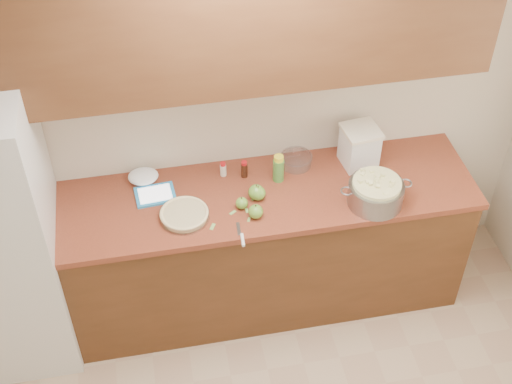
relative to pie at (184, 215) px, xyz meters
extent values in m
plane|color=white|center=(0.39, -1.36, 1.66)|extent=(3.60, 3.60, 0.00)
plane|color=beige|center=(0.39, 0.44, 0.36)|extent=(3.60, 0.00, 3.60)
cube|color=#562F18|center=(0.39, 0.12, -0.50)|extent=(2.60, 0.65, 0.88)
cube|color=#973F29|center=(0.39, 0.12, -0.04)|extent=(2.64, 0.68, 0.04)
cube|color=brown|center=(0.39, 0.27, 1.01)|extent=(2.60, 0.34, 0.70)
cylinder|color=silver|center=(0.00, 0.00, 0.00)|extent=(0.28, 0.28, 0.04)
cylinder|color=beige|center=(0.00, 0.00, 0.00)|extent=(0.25, 0.25, 0.03)
torus|color=beige|center=(0.00, 0.00, 0.01)|extent=(0.27, 0.27, 0.02)
cylinder|color=gray|center=(1.07, -0.08, 0.04)|extent=(0.31, 0.31, 0.13)
torus|color=gray|center=(0.90, -0.08, 0.09)|extent=(0.07, 0.07, 0.01)
torus|color=gray|center=(1.24, -0.08, 0.09)|extent=(0.07, 0.07, 0.01)
cylinder|color=beige|center=(1.07, -0.08, 0.06)|extent=(0.27, 0.27, 0.14)
cube|color=white|center=(1.08, 0.27, 0.09)|extent=(0.21, 0.21, 0.23)
cube|color=beige|center=(1.08, 0.27, 0.22)|extent=(0.23, 0.23, 0.02)
cube|color=#298AC7|center=(-0.14, 0.21, -0.02)|extent=(0.24, 0.19, 0.01)
cube|color=white|center=(-0.14, 0.21, -0.01)|extent=(0.19, 0.15, 0.00)
cube|color=gray|center=(0.28, -0.14, -0.02)|extent=(0.02, 0.10, 0.00)
cylinder|color=white|center=(0.29, -0.24, -0.01)|extent=(0.02, 0.09, 0.02)
cylinder|color=#4C8C38|center=(0.58, 0.21, 0.05)|extent=(0.07, 0.07, 0.15)
cylinder|color=yellow|center=(0.58, 0.21, 0.14)|extent=(0.06, 0.06, 0.03)
cylinder|color=beige|center=(0.27, 0.31, 0.02)|extent=(0.04, 0.04, 0.08)
cylinder|color=red|center=(0.27, 0.31, 0.06)|extent=(0.03, 0.03, 0.02)
cylinder|color=black|center=(0.39, 0.28, 0.02)|extent=(0.04, 0.04, 0.09)
cylinder|color=red|center=(0.39, 0.28, 0.08)|extent=(0.03, 0.03, 0.02)
cylinder|color=silver|center=(0.71, 0.32, 0.01)|extent=(0.18, 0.18, 0.07)
torus|color=silver|center=(0.71, 0.32, 0.04)|extent=(0.19, 0.19, 0.01)
ellipsoid|color=white|center=(-0.20, 0.35, 0.01)|extent=(0.18, 0.15, 0.07)
sphere|color=#5E902D|center=(0.33, 0.02, 0.01)|extent=(0.07, 0.07, 0.07)
cylinder|color=#3F2D19|center=(0.33, 0.02, 0.05)|extent=(0.01, 0.01, 0.01)
sphere|color=#5E902D|center=(0.42, 0.08, 0.02)|extent=(0.09, 0.09, 0.09)
cylinder|color=#3F2D19|center=(0.42, 0.08, 0.07)|extent=(0.01, 0.01, 0.01)
sphere|color=#5E902D|center=(0.39, -0.07, 0.02)|extent=(0.08, 0.08, 0.08)
cylinder|color=#3F2D19|center=(0.39, -0.07, 0.07)|extent=(0.01, 0.01, 0.01)
sphere|color=#5E902D|center=(0.43, 0.07, 0.02)|extent=(0.08, 0.08, 0.08)
cylinder|color=#3F2D19|center=(0.43, 0.07, 0.07)|extent=(0.01, 0.01, 0.01)
cube|color=#80AD54|center=(0.35, -0.08, -0.02)|extent=(0.03, 0.04, 0.00)
cube|color=#80AD54|center=(0.27, -0.01, -0.02)|extent=(0.04, 0.04, 0.00)
cube|color=#80AD54|center=(0.14, -0.10, -0.02)|extent=(0.04, 0.05, 0.00)
cube|color=#80AD54|center=(0.35, -0.01, -0.02)|extent=(0.02, 0.04, 0.00)
cube|color=#80AD54|center=(0.41, 0.08, -0.02)|extent=(0.04, 0.03, 0.00)
camera|label=1|loc=(-0.14, -2.82, 2.77)|focal=50.00mm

